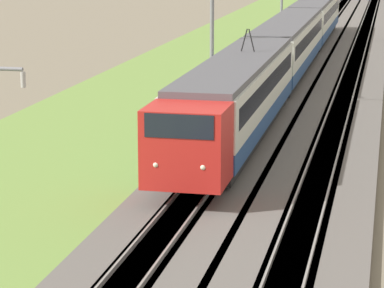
{
  "coord_description": "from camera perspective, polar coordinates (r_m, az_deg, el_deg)",
  "views": [
    {
      "loc": [
        -9.48,
        -6.57,
        9.25
      ],
      "look_at": [
        20.65,
        0.0,
        2.21
      ],
      "focal_mm": 85.0,
      "sensor_mm": 36.0,
      "label": 1
    }
  ],
  "objects": [
    {
      "name": "catenary_mast_far",
      "position": [
        79.38,
        5.7,
        8.98
      ],
      "size": [
        0.22,
        2.56,
        7.66
      ],
      "color": "slate",
      "rests_on": "ground"
    },
    {
      "name": "ballast_main",
      "position": [
        60.53,
        5.95,
        4.14
      ],
      "size": [
        240.0,
        4.4,
        0.3
      ],
      "color": "#605B56",
      "rests_on": "ground"
    },
    {
      "name": "catenary_mast_mid",
      "position": [
        48.59,
        1.33,
        6.79
      ],
      "size": [
        0.22,
        2.56,
        7.95
      ],
      "color": "slate",
      "rests_on": "ground"
    },
    {
      "name": "track_adjacent",
      "position": [
        60.22,
        9.88,
        3.98
      ],
      "size": [
        240.0,
        1.57,
        0.45
      ],
      "color": "#4C4238",
      "rests_on": "ground"
    },
    {
      "name": "ballast_adjacent",
      "position": [
        60.22,
        9.88,
        3.97
      ],
      "size": [
        240.0,
        4.4,
        0.3
      ],
      "color": "#605B56",
      "rests_on": "ground"
    },
    {
      "name": "passenger_train",
      "position": [
        61.08,
        6.09,
        6.3
      ],
      "size": [
        63.84,
        2.92,
        5.03
      ],
      "rotation": [
        0.0,
        0.0,
        3.14
      ],
      "color": "red",
      "rests_on": "ground"
    },
    {
      "name": "grass_verge",
      "position": [
        61.7,
        -0.54,
        4.29
      ],
      "size": [
        240.0,
        11.51,
        0.12
      ],
      "color": "olive",
      "rests_on": "ground"
    },
    {
      "name": "track_main",
      "position": [
        60.53,
        5.95,
        4.15
      ],
      "size": [
        240.0,
        1.57,
        0.45
      ],
      "color": "#4C4238",
      "rests_on": "ground"
    }
  ]
}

